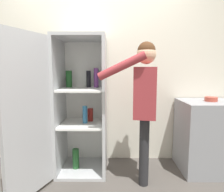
% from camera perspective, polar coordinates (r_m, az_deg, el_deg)
% --- Properties ---
extents(wall_back, '(7.00, 0.06, 2.55)m').
position_cam_1_polar(wall_back, '(2.80, -3.68, 7.53)').
color(wall_back, silver).
rests_on(wall_back, ground_plane).
extents(refrigerator, '(0.87, 1.16, 1.67)m').
position_cam_1_polar(refrigerator, '(2.45, -11.05, -3.02)').
color(refrigerator, '#B7BABC').
rests_on(refrigerator, ground_plane).
extents(person, '(0.67, 0.54, 1.57)m').
position_cam_1_polar(person, '(2.21, 9.31, 0.24)').
color(person, '#262628').
rests_on(person, ground_plane).
extents(counter, '(0.76, 0.61, 0.89)m').
position_cam_1_polar(counter, '(2.85, 26.30, -10.21)').
color(counter, gray).
rests_on(counter, ground_plane).
extents(bowl, '(0.15, 0.15, 0.05)m').
position_cam_1_polar(bowl, '(2.74, 26.44, -0.79)').
color(bowl, '#B24738').
rests_on(bowl, counter).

